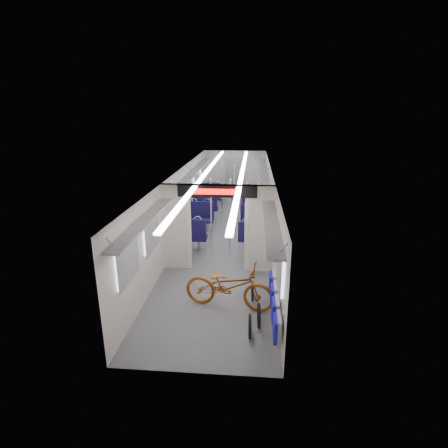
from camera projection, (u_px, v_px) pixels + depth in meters
name	position (u px, v px, depth m)	size (l,w,h in m)	color
carriage	(223.00, 199.00, 10.65)	(12.00, 12.02, 2.31)	#515456
bicycle	(229.00, 286.00, 7.43)	(0.68, 1.94, 1.02)	#8C4B14
flip_bench	(274.00, 303.00, 6.64)	(0.12, 2.06, 0.47)	gray
bike_hoop_a	(250.00, 327.00, 6.51)	(0.47, 0.47, 0.05)	black
bike_hoop_b	(259.00, 317.00, 6.83)	(0.50, 0.50, 0.05)	black
bike_hoop_c	(252.00, 292.00, 7.81)	(0.45, 0.45, 0.05)	black
seat_bay_near_left	(196.00, 223.00, 11.39)	(0.95, 2.24, 1.15)	#100B34
seat_bay_near_right	(253.00, 226.00, 11.22)	(0.90, 2.02, 1.08)	#100B34
seat_bay_far_left	(209.00, 199.00, 14.54)	(0.94, 2.22, 1.14)	#100B34
seat_bay_far_right	(254.00, 202.00, 14.13)	(0.92, 2.11, 1.11)	#100B34
stanchion_near_left	(211.00, 218.00, 9.99)	(0.04, 0.04, 2.30)	silver
stanchion_near_right	(230.00, 219.00, 9.86)	(0.05, 0.05, 2.30)	silver
stanchion_far_left	(222.00, 194.00, 12.86)	(0.04, 0.04, 2.30)	silver
stanchion_far_right	(234.00, 197.00, 12.46)	(0.04, 0.04, 2.30)	silver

